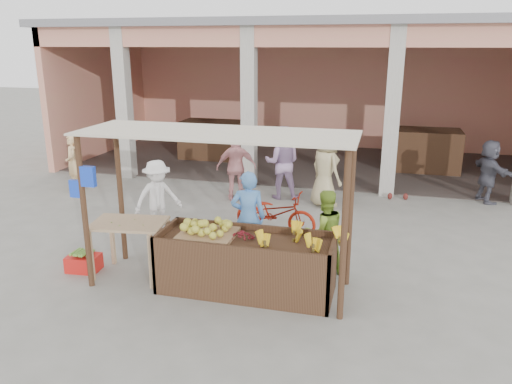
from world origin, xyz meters
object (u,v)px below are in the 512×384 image
(fruit_stall, at_px, (246,266))
(motorcycle, at_px, (275,212))
(vendor_blue, at_px, (248,215))
(vendor_green, at_px, (324,230))
(side_table, at_px, (129,231))
(red_crate, at_px, (84,263))

(fruit_stall, bearing_deg, motorcycle, 91.87)
(fruit_stall, xyz_separation_m, vendor_blue, (-0.24, 1.01, 0.45))
(fruit_stall, bearing_deg, vendor_green, 40.67)
(fruit_stall, xyz_separation_m, side_table, (-1.91, 0.03, 0.37))
(fruit_stall, height_order, red_crate, fruit_stall)
(red_crate, height_order, vendor_green, vendor_green)
(red_crate, relative_size, vendor_green, 0.34)
(vendor_green, bearing_deg, vendor_blue, -34.37)
(vendor_blue, bearing_deg, side_table, 16.58)
(vendor_blue, height_order, vendor_green, vendor_blue)
(red_crate, height_order, motorcycle, motorcycle)
(vendor_green, xyz_separation_m, motorcycle, (-1.12, 1.49, -0.29))
(red_crate, bearing_deg, motorcycle, 36.78)
(side_table, bearing_deg, vendor_green, 8.30)
(fruit_stall, xyz_separation_m, vendor_green, (1.04, 0.90, 0.34))
(red_crate, relative_size, motorcycle, 0.30)
(side_table, xyz_separation_m, vendor_green, (2.95, 0.86, -0.03))
(vendor_blue, xyz_separation_m, vendor_green, (1.29, -0.11, -0.11))
(vendor_green, bearing_deg, motorcycle, -82.60)
(vendor_blue, distance_m, motorcycle, 1.45)
(side_table, height_order, vendor_green, vendor_green)
(side_table, bearing_deg, red_crate, 174.63)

